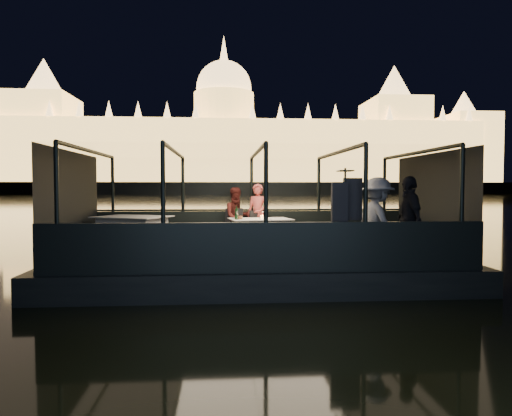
{
  "coord_description": "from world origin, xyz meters",
  "views": [
    {
      "loc": [
        -0.77,
        -10.03,
        2.01
      ],
      "look_at": [
        0.0,
        0.4,
        1.55
      ],
      "focal_mm": 32.0,
      "sensor_mm": 36.0,
      "label": 1
    }
  ],
  "objects": [
    {
      "name": "end_wall_fore",
      "position": [
        -4.0,
        0.0,
        1.65
      ],
      "size": [
        0.02,
        4.0,
        2.3
      ],
      "primitive_type": null,
      "color": "black",
      "rests_on": "boat_deck"
    },
    {
      "name": "parliament_building",
      "position": [
        0.0,
        175.0,
        29.0
      ],
      "size": [
        220.0,
        32.0,
        60.0
      ],
      "primitive_type": null,
      "color": "#F2D18C",
      "rests_on": "embankment"
    },
    {
      "name": "amber_candle",
      "position": [
        0.17,
        0.84,
        1.31
      ],
      "size": [
        0.06,
        0.06,
        0.09
      ],
      "primitive_type": "cylinder",
      "rotation": [
        0.0,
        0.0,
        0.08
      ],
      "color": "#FF973F",
      "rests_on": "dining_table_central"
    },
    {
      "name": "coat_stand",
      "position": [
        1.49,
        -1.75,
        1.4
      ],
      "size": [
        0.61,
        0.54,
        1.88
      ],
      "primitive_type": null,
      "rotation": [
        0.0,
        0.0,
        0.27
      ],
      "color": "black",
      "rests_on": "boat_deck"
    },
    {
      "name": "boat_deck",
      "position": [
        0.0,
        0.0,
        0.48
      ],
      "size": [
        8.0,
        4.0,
        0.04
      ],
      "primitive_type": "cube",
      "color": "black",
      "rests_on": "boat_hull"
    },
    {
      "name": "gunwale_starboard",
      "position": [
        0.0,
        -2.0,
        0.95
      ],
      "size": [
        8.0,
        0.08,
        0.9
      ],
      "primitive_type": "cube",
      "color": "black",
      "rests_on": "boat_deck"
    },
    {
      "name": "dining_table_central",
      "position": [
        0.14,
        1.0,
        0.89
      ],
      "size": [
        1.59,
        1.26,
        0.77
      ],
      "primitive_type": "cube",
      "rotation": [
        0.0,
        0.0,
        0.15
      ],
      "color": "silver",
      "rests_on": "boat_deck"
    },
    {
      "name": "person_woman_coral",
      "position": [
        0.15,
        1.72,
        1.25
      ],
      "size": [
        0.69,
        0.6,
        1.62
      ],
      "primitive_type": "imported",
      "rotation": [
        0.0,
        0.0,
        -0.43
      ],
      "color": "#CE524A",
      "rests_on": "boat_deck"
    },
    {
      "name": "plate_far",
      "position": [
        -0.4,
        0.89,
        1.27
      ],
      "size": [
        0.27,
        0.27,
        0.02
      ],
      "primitive_type": "cylinder",
      "rotation": [
        0.0,
        0.0,
        -0.05
      ],
      "color": "silver",
      "rests_on": "dining_table_central"
    },
    {
      "name": "chair_port_right",
      "position": [
        0.13,
        1.45,
        0.95
      ],
      "size": [
        0.52,
        0.52,
        0.92
      ],
      "primitive_type": "cube",
      "rotation": [
        0.0,
        0.0,
        0.23
      ],
      "color": "black",
      "rests_on": "boat_deck"
    },
    {
      "name": "dining_table_aft",
      "position": [
        -2.89,
        0.89,
        0.89
      ],
      "size": [
        1.94,
        1.72,
        0.85
      ],
      "primitive_type": "cube",
      "rotation": [
        0.0,
        0.0,
        -0.44
      ],
      "color": "silver",
      "rests_on": "boat_deck"
    },
    {
      "name": "gunwale_port",
      "position": [
        0.0,
        2.0,
        0.95
      ],
      "size": [
        8.0,
        0.08,
        0.9
      ],
      "primitive_type": "cube",
      "color": "black",
      "rests_on": "boat_deck"
    },
    {
      "name": "bread_basket",
      "position": [
        -0.39,
        0.84,
        1.31
      ],
      "size": [
        0.23,
        0.23,
        0.08
      ],
      "primitive_type": "cylinder",
      "rotation": [
        0.0,
        0.0,
        -0.28
      ],
      "color": "brown",
      "rests_on": "dining_table_central"
    },
    {
      "name": "wine_glass_white",
      "position": [
        -0.43,
        0.58,
        1.36
      ],
      "size": [
        0.08,
        0.08,
        0.2
      ],
      "primitive_type": null,
      "rotation": [
        0.0,
        0.0,
        0.31
      ],
      "color": "silver",
      "rests_on": "dining_table_central"
    },
    {
      "name": "plate_near",
      "position": [
        0.3,
        0.66,
        1.27
      ],
      "size": [
        0.3,
        0.3,
        0.02
      ],
      "primitive_type": "cylinder",
      "rotation": [
        0.0,
        0.0,
        0.15
      ],
      "color": "white",
      "rests_on": "dining_table_central"
    },
    {
      "name": "cabin_roof_glass",
      "position": [
        0.0,
        0.0,
        2.8
      ],
      "size": [
        8.0,
        4.0,
        0.02
      ],
      "primitive_type": null,
      "color": "#99B2B2",
      "rests_on": "boat_deck"
    },
    {
      "name": "chair_port_left",
      "position": [
        -0.47,
        1.5,
        0.95
      ],
      "size": [
        0.49,
        0.49,
        0.98
      ],
      "primitive_type": "cube",
      "rotation": [
        0.0,
        0.0,
        0.07
      ],
      "color": "black",
      "rests_on": "boat_deck"
    },
    {
      "name": "passenger_dark",
      "position": [
        2.85,
        -1.43,
        1.35
      ],
      "size": [
        0.48,
        1.05,
        1.75
      ],
      "primitive_type": "imported",
      "rotation": [
        0.0,
        0.0,
        4.67
      ],
      "color": "black",
      "rests_on": "boat_deck"
    },
    {
      "name": "boat_hull",
      "position": [
        0.0,
        0.0,
        0.0
      ],
      "size": [
        8.6,
        4.4,
        1.0
      ],
      "primitive_type": "cube",
      "color": "black",
      "rests_on": "river_water"
    },
    {
      "name": "canopy_ribs",
      "position": [
        0.0,
        0.0,
        1.65
      ],
      "size": [
        8.0,
        4.0,
        2.3
      ],
      "primitive_type": null,
      "color": "black",
      "rests_on": "boat_deck"
    },
    {
      "name": "cabin_glass_starboard",
      "position": [
        0.0,
        -2.0,
        2.1
      ],
      "size": [
        8.0,
        0.02,
        1.4
      ],
      "primitive_type": null,
      "color": "#99B2B2",
      "rests_on": "gunwale_starboard"
    },
    {
      "name": "wine_glass_red",
      "position": [
        0.2,
        0.97,
        1.36
      ],
      "size": [
        0.08,
        0.08,
        0.18
      ],
      "primitive_type": null,
      "rotation": [
        0.0,
        0.0,
        0.38
      ],
      "color": "silver",
      "rests_on": "dining_table_central"
    },
    {
      "name": "wine_bottle",
      "position": [
        -0.44,
        0.7,
        1.42
      ],
      "size": [
        0.08,
        0.08,
        0.32
      ],
      "primitive_type": "cylinder",
      "rotation": [
        0.0,
        0.0,
        -0.22
      ],
      "color": "#123315",
      "rests_on": "dining_table_central"
    },
    {
      "name": "river_water",
      "position": [
        0.0,
        80.0,
        0.0
      ],
      "size": [
        500.0,
        500.0,
        0.0
      ],
      "primitive_type": "plane",
      "color": "black",
      "rests_on": "ground"
    },
    {
      "name": "embankment",
      "position": [
        0.0,
        210.0,
        1.0
      ],
      "size": [
        400.0,
        140.0,
        6.0
      ],
      "primitive_type": "cube",
      "color": "#423D33",
      "rests_on": "ground"
    },
    {
      "name": "person_man_maroon",
      "position": [
        -0.4,
        1.72,
        1.25
      ],
      "size": [
        0.88,
        0.79,
        1.53
      ],
      "primitive_type": "imported",
      "rotation": [
        0.0,
        0.0,
        0.36
      ],
      "color": "#421512",
      "rests_on": "boat_deck"
    },
    {
      "name": "cabin_glass_port",
      "position": [
        0.0,
        2.0,
        2.1
      ],
      "size": [
        8.0,
        0.02,
        1.4
      ],
      "primitive_type": null,
      "color": "#99B2B2",
      "rests_on": "gunwale_port"
    },
    {
      "name": "passenger_stripe",
      "position": [
        2.23,
        -1.41,
        1.35
      ],
      "size": [
        0.87,
        1.23,
        1.72
      ],
      "primitive_type": "imported",
      "rotation": [
        0.0,
        0.0,
        1.81
      ],
      "color": "white",
      "rests_on": "boat_deck"
    },
    {
      "name": "end_wall_aft",
      "position": [
        4.0,
        0.0,
        1.65
      ],
      "size": [
        0.02,
        4.0,
        2.3
      ],
      "primitive_type": null,
      "color": "black",
      "rests_on": "boat_deck"
    }
  ]
}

